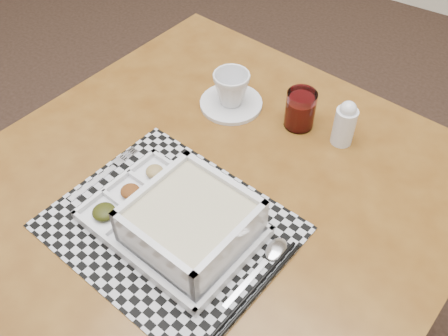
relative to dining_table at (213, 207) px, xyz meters
The scene contains 10 objects.
dining_table is the anchor object (origin of this frame).
placemat 0.15m from the dining_table, 94.58° to the right, with size 0.44×0.36×0.00m, color #ADAEB5.
serving_tray 0.17m from the dining_table, 78.65° to the right, with size 0.35×0.26×0.09m.
fork 0.24m from the dining_table, 156.00° to the right, with size 0.04×0.19×0.00m.
spoon 0.22m from the dining_table, 24.98° to the right, with size 0.04×0.18×0.01m.
chopsticks 0.27m from the dining_table, 39.64° to the right, with size 0.05×0.24×0.01m.
saucer 0.27m from the dining_table, 113.05° to the left, with size 0.15×0.15×0.01m, color silver.
cup 0.28m from the dining_table, 113.05° to the left, with size 0.09×0.09×0.08m, color silver.
juice_glass 0.29m from the dining_table, 75.43° to the left, with size 0.07×0.07×0.09m.
creamer_bottle 0.34m from the dining_table, 56.48° to the left, with size 0.05×0.05×0.11m.
Camera 1 is at (1.21, -0.33, 1.50)m, focal length 40.00 mm.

